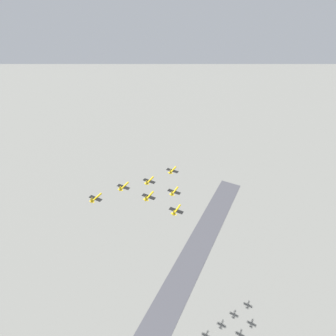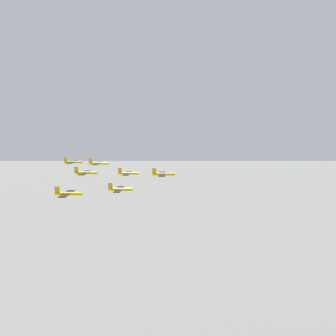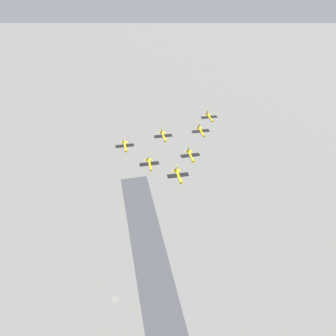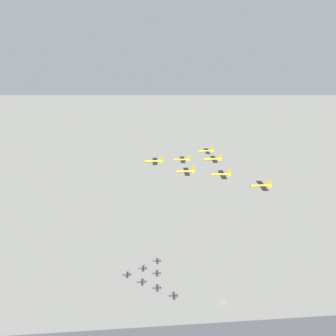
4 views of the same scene
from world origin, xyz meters
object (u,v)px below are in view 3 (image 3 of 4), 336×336
(jet_0, at_px, (178,176))
(jet_2, at_px, (149,164))
(jet_6, at_px, (209,117))
(jet_3, at_px, (201,131))
(jet_5, at_px, (125,146))
(jet_1, at_px, (190,156))
(jet_4, at_px, (163,136))

(jet_0, relative_size, jet_2, 1.00)
(jet_0, relative_size, jet_6, 1.00)
(jet_2, height_order, jet_3, jet_3)
(jet_2, relative_size, jet_5, 1.00)
(jet_2, height_order, jet_5, jet_5)
(jet_2, bearing_deg, jet_5, -59.53)
(jet_3, distance_m, jet_5, 33.05)
(jet_0, relative_size, jet_1, 1.00)
(jet_5, distance_m, jet_6, 43.47)
(jet_0, distance_m, jet_1, 16.29)
(jet_2, bearing_deg, jet_1, 180.00)
(jet_6, bearing_deg, jet_0, 59.53)
(jet_1, xyz_separation_m, jet_4, (-9.31, -13.27, 1.92))
(jet_1, relative_size, jet_6, 1.00)
(jet_5, bearing_deg, jet_6, -161.22)
(jet_1, relative_size, jet_4, 1.00)
(jet_4, bearing_deg, jet_5, 0.00)
(jet_1, bearing_deg, jet_2, -0.00)
(jet_0, distance_m, jet_3, 32.44)
(jet_0, height_order, jet_3, jet_3)
(jet_4, relative_size, jet_5, 1.00)
(jet_1, bearing_deg, jet_4, -59.53)
(jet_2, distance_m, jet_6, 43.27)
(jet_5, height_order, jet_6, jet_6)
(jet_1, height_order, jet_2, jet_1)
(jet_0, xyz_separation_m, jet_2, (-9.31, -13.27, -3.36))
(jet_4, bearing_deg, jet_3, 180.00)
(jet_2, distance_m, jet_4, 16.63)
(jet_4, bearing_deg, jet_1, 120.47)
(jet_1, xyz_separation_m, jet_5, (-2.51, -28.23, -0.90))
(jet_5, xyz_separation_m, jet_6, (-29.74, 31.62, 2.35))
(jet_3, xyz_separation_m, jet_6, (-16.12, 1.69, -0.98))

